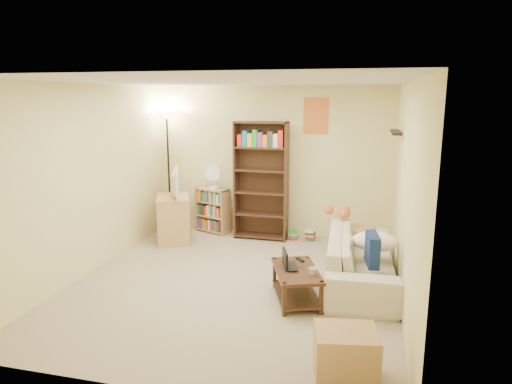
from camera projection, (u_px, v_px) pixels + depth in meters
room at (234, 156)px, 5.48m from camera, size 4.50×4.54×2.52m
sofa at (361, 258)px, 5.80m from camera, size 2.18×1.01×0.62m
navy_pillow at (372, 249)px, 5.28m from camera, size 0.18×0.42×0.37m
cream_blanket at (374, 241)px, 5.77m from camera, size 0.57×0.41×0.24m
tabby_cat at (342, 212)px, 6.55m from camera, size 0.49×0.19×0.17m
coffee_table at (296, 281)px, 5.27m from camera, size 0.73×0.97×0.38m
laptop at (295, 266)px, 5.30m from camera, size 0.44×0.38×0.03m
laptop_screen at (285, 258)px, 5.27m from camera, size 0.11×0.27×0.19m
mug at (312, 271)px, 5.07m from camera, size 0.16×0.16×0.08m
tv_remote at (300, 259)px, 5.53m from camera, size 0.13×0.15×0.02m
tv_stand at (173, 219)px, 7.42m from camera, size 0.74×0.84×0.75m
television at (172, 183)px, 7.29m from camera, size 0.84×0.67×0.44m
tall_bookshelf at (261, 178)px, 7.43m from camera, size 0.87×0.29×1.94m
short_bookshelf at (213, 210)px, 7.91m from camera, size 0.65×0.44×0.77m
desk_fan at (213, 176)px, 7.74m from camera, size 0.28×0.15×0.42m
floor_lamp at (167, 135)px, 7.83m from camera, size 0.35×0.35×2.10m
side_table at (356, 243)px, 6.64m from camera, size 0.52×0.52×0.47m
end_cabinet at (346, 354)px, 3.82m from camera, size 0.58×0.51×0.43m
book_stacks at (302, 235)px, 7.51m from camera, size 0.45×0.14×0.18m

